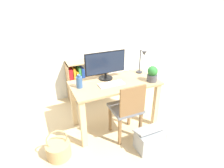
{
  "coord_description": "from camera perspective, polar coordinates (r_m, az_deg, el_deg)",
  "views": [
    {
      "loc": [
        -1.03,
        -2.19,
        1.92
      ],
      "look_at": [
        0.0,
        0.1,
        0.67
      ],
      "focal_mm": 30.0,
      "sensor_mm": 36.0,
      "label": 1
    }
  ],
  "objects": [
    {
      "name": "ground_plane",
      "position": [
        3.09,
        0.78,
        -11.99
      ],
      "size": [
        10.0,
        10.0,
        0.0
      ],
      "primitive_type": "plane",
      "color": "#CCB284"
    },
    {
      "name": "wall_back",
      "position": [
        3.57,
        -7.36,
        16.22
      ],
      "size": [
        8.0,
        0.05,
        2.6
      ],
      "color": "silver",
      "rests_on": "ground_plane"
    },
    {
      "name": "desk",
      "position": [
        2.76,
        0.85,
        -2.31
      ],
      "size": [
        1.26,
        0.63,
        0.75
      ],
      "color": "tan",
      "rests_on": "ground_plane"
    },
    {
      "name": "monitor",
      "position": [
        2.72,
        -2.04,
        6.09
      ],
      "size": [
        0.61,
        0.21,
        0.41
      ],
      "color": "black",
      "rests_on": "desk"
    },
    {
      "name": "keyboard",
      "position": [
        2.62,
        -0.19,
        -0.0
      ],
      "size": [
        0.37,
        0.15,
        0.02
      ],
      "color": "silver",
      "rests_on": "desk"
    },
    {
      "name": "vase",
      "position": [
        2.54,
        -9.94,
        0.68
      ],
      "size": [
        0.09,
        0.09,
        0.2
      ],
      "color": "#33598C",
      "rests_on": "desk"
    },
    {
      "name": "desk_lamp",
      "position": [
        2.92,
        9.15,
        7.25
      ],
      "size": [
        0.1,
        0.19,
        0.38
      ],
      "color": "#2D2D33",
      "rests_on": "desk"
    },
    {
      "name": "potted_plant",
      "position": [
        2.74,
        12.2,
        3.02
      ],
      "size": [
        0.15,
        0.15,
        0.23
      ],
      "color": "#4C4C51",
      "rests_on": "desk"
    },
    {
      "name": "chair",
      "position": [
        2.58,
        4.74,
        -7.43
      ],
      "size": [
        0.4,
        0.4,
        0.88
      ],
      "rotation": [
        0.0,
        0.0,
        0.14
      ],
      "color": "slate",
      "rests_on": "ground_plane"
    },
    {
      "name": "bookshelf",
      "position": [
        3.63,
        -9.4,
        0.48
      ],
      "size": [
        0.77,
        0.28,
        0.77
      ],
      "color": "tan",
      "rests_on": "ground_plane"
    },
    {
      "name": "basket",
      "position": [
        2.62,
        -15.99,
        -18.55
      ],
      "size": [
        0.31,
        0.31,
        0.41
      ],
      "color": "tan",
      "rests_on": "ground_plane"
    },
    {
      "name": "storage_box",
      "position": [
        2.65,
        11.41,
        -16.2
      ],
      "size": [
        0.38,
        0.29,
        0.33
      ],
      "color": "#999EA3",
      "rests_on": "ground_plane"
    }
  ]
}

